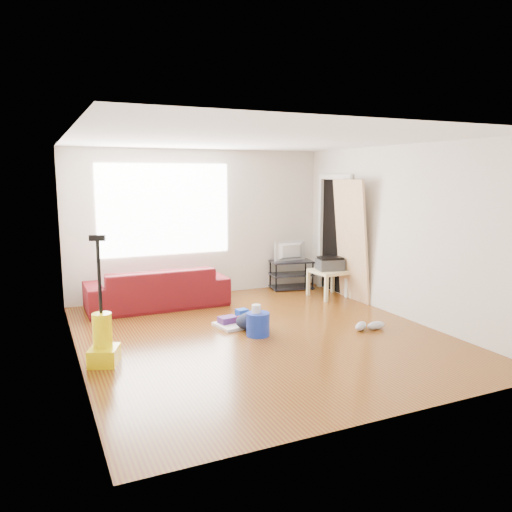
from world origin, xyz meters
name	(u,v)px	position (x,y,z in m)	size (l,w,h in m)	color
room	(261,238)	(0.07, 0.15, 1.25)	(4.51, 5.01, 2.51)	#5F2311
sofa	(158,307)	(-0.89, 1.95, 0.00)	(2.18, 0.85, 0.64)	#4D0C14
tv_stand	(291,274)	(1.65, 2.22, 0.27)	(0.82, 0.55, 0.52)	black
tv	(292,251)	(1.65, 2.22, 0.70)	(0.62, 0.08, 0.35)	black
side_table	(330,274)	(1.95, 1.39, 0.40)	(0.61, 0.61, 0.47)	#C3B284
printer	(330,264)	(1.95, 1.39, 0.58)	(0.49, 0.41, 0.22)	#363637
bucket	(258,335)	(-0.04, 0.00, 0.00)	(0.30, 0.30, 0.30)	#1631B4
toilet_paper	(256,320)	(-0.05, 0.02, 0.21)	(0.12, 0.12, 0.11)	silver
cleaning_tray	(237,321)	(-0.12, 0.52, 0.06)	(0.61, 0.52, 0.20)	white
backpack	(251,329)	(-0.02, 0.28, 0.00)	(0.42, 0.33, 0.23)	black
sneakers	(368,326)	(1.43, -0.40, 0.06)	(0.49, 0.25, 0.11)	#B1B2C2
vacuum	(103,340)	(-2.00, -0.18, 0.26)	(0.40, 0.43, 1.43)	yellow
door_panel	(349,300)	(2.13, 1.06, 0.00)	(0.04, 0.80, 2.01)	tan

